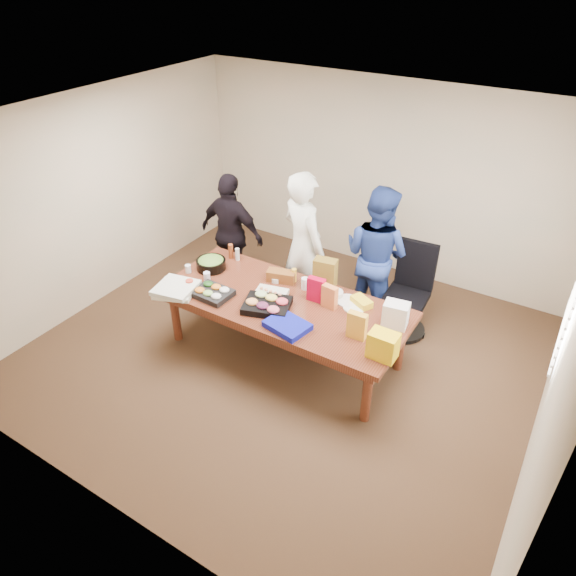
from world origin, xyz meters
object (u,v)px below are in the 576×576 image
Objects in this scene: conference_table at (284,327)px; sheet_cake at (271,295)px; salad_bowl at (211,264)px; person_right at (376,255)px; office_chair at (407,294)px; person_center at (303,247)px.

sheet_cake is (-0.16, -0.01, 0.41)m from conference_table.
conference_table is 7.78× the size of salad_bowl.
salad_bowl is (-1.68, -1.11, -0.09)m from person_right.
office_chair is (1.04, 1.12, 0.18)m from conference_table.
salad_bowl is at bearing 44.26° from person_right.
sheet_cake is at bearing 70.77° from person_right.
person_right is 4.96× the size of salad_bowl.
salad_bowl is at bearing -158.91° from office_chair.
salad_bowl is (-1.12, 0.13, 0.43)m from conference_table.
office_chair is at bearing 29.97° from sheet_cake.
conference_table is 1.07m from person_center.
conference_table is at bearing -9.85° from sheet_cake.
salad_bowl is at bearing 158.66° from sheet_cake.
person_center is 1.08× the size of person_right.
person_center is 1.15m from salad_bowl.
conference_table is 1.21m from salad_bowl.
person_center is at bearing 39.82° from salad_bowl.
salad_bowl is at bearing 173.42° from conference_table.
conference_table is 1.45× the size of person_center.
salad_bowl is (-0.96, 0.14, 0.03)m from sheet_cake.
person_right is (-0.48, 0.13, 0.33)m from office_chair.
person_center reaches higher than salad_bowl.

